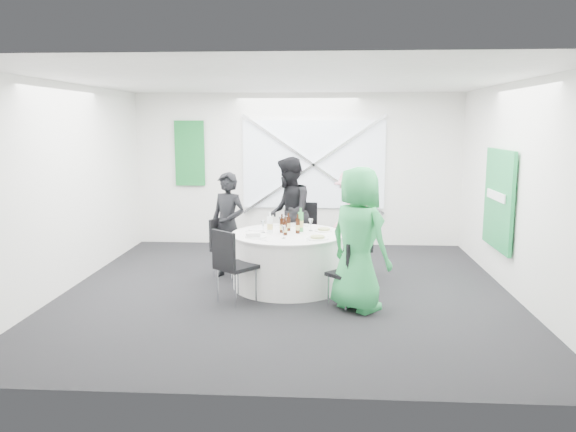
# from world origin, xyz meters

# --- Properties ---
(floor) EXTENTS (6.00, 6.00, 0.00)m
(floor) POSITION_xyz_m (0.00, 0.00, 0.00)
(floor) COLOR black
(floor) RESTS_ON ground
(ceiling) EXTENTS (6.00, 6.00, 0.00)m
(ceiling) POSITION_xyz_m (0.00, 0.00, 2.80)
(ceiling) COLOR silver
(ceiling) RESTS_ON wall_back
(wall_back) EXTENTS (6.00, 0.00, 6.00)m
(wall_back) POSITION_xyz_m (0.00, 3.00, 1.40)
(wall_back) COLOR white
(wall_back) RESTS_ON floor
(wall_front) EXTENTS (6.00, 0.00, 6.00)m
(wall_front) POSITION_xyz_m (0.00, -3.00, 1.40)
(wall_front) COLOR white
(wall_front) RESTS_ON floor
(wall_left) EXTENTS (0.00, 6.00, 6.00)m
(wall_left) POSITION_xyz_m (-3.00, 0.00, 1.40)
(wall_left) COLOR white
(wall_left) RESTS_ON floor
(wall_right) EXTENTS (0.00, 6.00, 6.00)m
(wall_right) POSITION_xyz_m (3.00, 0.00, 1.40)
(wall_right) COLOR white
(wall_right) RESTS_ON floor
(window_panel) EXTENTS (2.60, 0.03, 1.60)m
(window_panel) POSITION_xyz_m (0.30, 2.96, 1.50)
(window_panel) COLOR silver
(window_panel) RESTS_ON wall_back
(window_brace_a) EXTENTS (2.63, 0.05, 1.84)m
(window_brace_a) POSITION_xyz_m (0.30, 2.92, 1.50)
(window_brace_a) COLOR silver
(window_brace_a) RESTS_ON window_panel
(window_brace_b) EXTENTS (2.63, 0.05, 1.84)m
(window_brace_b) POSITION_xyz_m (0.30, 2.92, 1.50)
(window_brace_b) COLOR silver
(window_brace_b) RESTS_ON window_panel
(green_banner) EXTENTS (0.55, 0.04, 1.20)m
(green_banner) POSITION_xyz_m (-2.00, 2.95, 1.70)
(green_banner) COLOR #14662E
(green_banner) RESTS_ON wall_back
(green_sign) EXTENTS (0.05, 1.20, 1.40)m
(green_sign) POSITION_xyz_m (2.94, 0.60, 1.20)
(green_sign) COLOR #188640
(green_sign) RESTS_ON wall_right
(banquet_table) EXTENTS (1.56, 1.56, 0.76)m
(banquet_table) POSITION_xyz_m (0.00, 0.20, 0.38)
(banquet_table) COLOR silver
(banquet_table) RESTS_ON floor
(chair_back) EXTENTS (0.51, 0.52, 1.01)m
(chair_back) POSITION_xyz_m (0.15, 1.37, 0.60)
(chair_back) COLOR black
(chair_back) RESTS_ON floor
(chair_back_left) EXTENTS (0.53, 0.53, 0.87)m
(chair_back_left) POSITION_xyz_m (-0.98, 0.67, 0.51)
(chair_back_left) COLOR black
(chair_back_left) RESTS_ON floor
(chair_back_right) EXTENTS (0.54, 0.54, 0.88)m
(chair_back_right) POSITION_xyz_m (1.01, 0.74, 0.51)
(chair_back_right) COLOR black
(chair_back_right) RESTS_ON floor
(chair_front_right) EXTENTS (0.54, 0.54, 0.84)m
(chair_front_right) POSITION_xyz_m (0.82, -0.65, 0.49)
(chair_front_right) COLOR black
(chair_front_right) RESTS_ON floor
(chair_front_left) EXTENTS (0.61, 0.61, 0.95)m
(chair_front_left) POSITION_xyz_m (-0.67, -0.58, 0.56)
(chair_front_left) COLOR black
(chair_front_left) RESTS_ON floor
(person_man_back_left) EXTENTS (0.67, 0.58, 1.56)m
(person_man_back_left) POSITION_xyz_m (-0.91, 0.64, 0.78)
(person_man_back_left) COLOR black
(person_man_back_left) RESTS_ON floor
(person_man_back) EXTENTS (0.51, 0.87, 1.75)m
(person_man_back) POSITION_xyz_m (-0.05, 1.22, 0.87)
(person_man_back) COLOR black
(person_man_back) RESTS_ON floor
(person_woman_pink) EXTENTS (1.09, 1.00, 1.58)m
(person_woman_pink) POSITION_xyz_m (0.93, 0.94, 0.79)
(person_woman_pink) COLOR #C8818F
(person_woman_pink) RESTS_ON floor
(person_woman_green) EXTENTS (1.00, 1.00, 1.76)m
(person_woman_green) POSITION_xyz_m (0.91, -0.70, 0.88)
(person_woman_green) COLOR green
(person_woman_green) RESTS_ON floor
(plate_back) EXTENTS (0.29, 0.29, 0.01)m
(plate_back) POSITION_xyz_m (0.06, 0.79, 0.77)
(plate_back) COLOR white
(plate_back) RESTS_ON banquet_table
(plate_back_left) EXTENTS (0.27, 0.27, 0.01)m
(plate_back_left) POSITION_xyz_m (-0.44, 0.42, 0.77)
(plate_back_left) COLOR white
(plate_back_left) RESTS_ON banquet_table
(plate_back_right) EXTENTS (0.26, 0.26, 0.04)m
(plate_back_right) POSITION_xyz_m (0.49, 0.38, 0.78)
(plate_back_right) COLOR white
(plate_back_right) RESTS_ON banquet_table
(plate_front_right) EXTENTS (0.28, 0.28, 0.04)m
(plate_front_right) POSITION_xyz_m (0.41, -0.16, 0.78)
(plate_front_right) COLOR white
(plate_front_right) RESTS_ON banquet_table
(plate_front_left) EXTENTS (0.29, 0.29, 0.01)m
(plate_front_left) POSITION_xyz_m (-0.41, -0.11, 0.77)
(plate_front_left) COLOR white
(plate_front_left) RESTS_ON banquet_table
(napkin) EXTENTS (0.21, 0.16, 0.05)m
(napkin) POSITION_xyz_m (-0.44, -0.12, 0.80)
(napkin) COLOR silver
(napkin) RESTS_ON plate_front_left
(beer_bottle_a) EXTENTS (0.06, 0.06, 0.26)m
(beer_bottle_a) POSITION_xyz_m (-0.09, 0.23, 0.86)
(beer_bottle_a) COLOR #38170A
(beer_bottle_a) RESTS_ON banquet_table
(beer_bottle_b) EXTENTS (0.06, 0.06, 0.25)m
(beer_bottle_b) POSITION_xyz_m (-0.01, 0.38, 0.86)
(beer_bottle_b) COLOR #38170A
(beer_bottle_b) RESTS_ON banquet_table
(beer_bottle_c) EXTENTS (0.06, 0.06, 0.27)m
(beer_bottle_c) POSITION_xyz_m (0.13, 0.20, 0.86)
(beer_bottle_c) COLOR #38170A
(beer_bottle_c) RESTS_ON banquet_table
(beer_bottle_d) EXTENTS (0.06, 0.06, 0.25)m
(beer_bottle_d) POSITION_xyz_m (-0.03, 0.06, 0.86)
(beer_bottle_d) COLOR #38170A
(beer_bottle_d) RESTS_ON banquet_table
(green_water_bottle) EXTENTS (0.08, 0.08, 0.33)m
(green_water_bottle) POSITION_xyz_m (0.17, 0.33, 0.89)
(green_water_bottle) COLOR green
(green_water_bottle) RESTS_ON banquet_table
(clear_water_bottle) EXTENTS (0.08, 0.08, 0.29)m
(clear_water_bottle) POSITION_xyz_m (-0.25, 0.19, 0.87)
(clear_water_bottle) COLOR white
(clear_water_bottle) RESTS_ON banquet_table
(wine_glass_a) EXTENTS (0.07, 0.07, 0.17)m
(wine_glass_a) POSITION_xyz_m (-0.04, -0.15, 0.88)
(wine_glass_a) COLOR white
(wine_glass_a) RESTS_ON banquet_table
(wine_glass_b) EXTENTS (0.07, 0.07, 0.17)m
(wine_glass_b) POSITION_xyz_m (-0.35, 0.23, 0.88)
(wine_glass_b) COLOR white
(wine_glass_b) RESTS_ON banquet_table
(wine_glass_c) EXTENTS (0.07, 0.07, 0.17)m
(wine_glass_c) POSITION_xyz_m (0.14, 0.56, 0.88)
(wine_glass_c) COLOR white
(wine_glass_c) RESTS_ON banquet_table
(wine_glass_d) EXTENTS (0.07, 0.07, 0.17)m
(wine_glass_d) POSITION_xyz_m (-0.13, 0.60, 0.88)
(wine_glass_d) COLOR white
(wine_glass_d) RESTS_ON banquet_table
(wine_glass_e) EXTENTS (0.07, 0.07, 0.17)m
(wine_glass_e) POSITION_xyz_m (-0.03, 0.59, 0.88)
(wine_glass_e) COLOR white
(wine_glass_e) RESTS_ON banquet_table
(wine_glass_f) EXTENTS (0.07, 0.07, 0.17)m
(wine_glass_f) POSITION_xyz_m (0.31, 0.39, 0.88)
(wine_glass_f) COLOR white
(wine_glass_f) RESTS_ON banquet_table
(fork_a) EXTENTS (0.08, 0.14, 0.01)m
(fork_a) POSITION_xyz_m (-0.41, 0.60, 0.76)
(fork_a) COLOR silver
(fork_a) RESTS_ON banquet_table
(knife_a) EXTENTS (0.09, 0.14, 0.01)m
(knife_a) POSITION_xyz_m (-0.56, 0.32, 0.76)
(knife_a) COLOR silver
(knife_a) RESTS_ON banquet_table
(fork_b) EXTENTS (0.11, 0.13, 0.01)m
(fork_b) POSITION_xyz_m (0.32, -0.28, 0.76)
(fork_b) COLOR silver
(fork_b) RESTS_ON banquet_table
(knife_b) EXTENTS (0.12, 0.12, 0.01)m
(knife_b) POSITION_xyz_m (0.51, -0.06, 0.76)
(knife_b) COLOR silver
(knife_b) RESTS_ON banquet_table
(fork_c) EXTENTS (0.15, 0.02, 0.01)m
(fork_c) POSITION_xyz_m (0.20, 0.74, 0.76)
(fork_c) COLOR silver
(fork_c) RESTS_ON banquet_table
(knife_c) EXTENTS (0.15, 0.02, 0.01)m
(knife_c) POSITION_xyz_m (-0.20, 0.74, 0.76)
(knife_c) COLOR silver
(knife_c) RESTS_ON banquet_table
(fork_d) EXTENTS (0.12, 0.12, 0.01)m
(fork_d) POSITION_xyz_m (-0.51, -0.07, 0.76)
(fork_d) COLOR silver
(fork_d) RESTS_ON banquet_table
(knife_d) EXTENTS (0.11, 0.12, 0.01)m
(knife_d) POSITION_xyz_m (-0.29, -0.30, 0.76)
(knife_d) COLOR silver
(knife_d) RESTS_ON banquet_table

